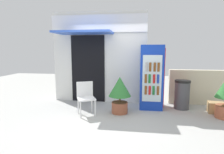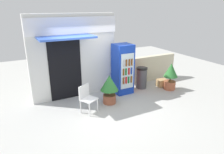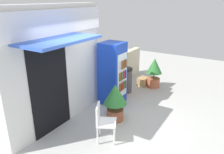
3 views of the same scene
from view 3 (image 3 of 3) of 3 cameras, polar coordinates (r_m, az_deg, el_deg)
ground at (r=5.52m, az=2.25°, el=-13.35°), size 16.00×16.00×0.00m
storefront_building at (r=5.39m, az=-14.47°, el=2.93°), size 3.04×1.19×2.90m
drink_cooler at (r=6.47m, az=0.25°, el=0.92°), size 0.66×0.69×1.84m
plastic_chair at (r=4.91m, az=-2.35°, el=-11.01°), size 0.57×0.57×0.86m
potted_plant_near_shop at (r=5.63m, az=0.81°, el=-5.69°), size 0.60×0.60×0.99m
potted_plant_curbside at (r=7.86m, az=10.83°, el=1.59°), size 0.53×0.53×1.05m
trash_bin at (r=7.38m, az=3.55°, el=-0.77°), size 0.44×0.44×0.84m
stone_boundary_wall at (r=8.35m, az=2.98°, el=2.58°), size 2.38×0.22×1.08m
cardboard_box at (r=8.07m, az=8.01°, el=-1.14°), size 0.43×0.35×0.30m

